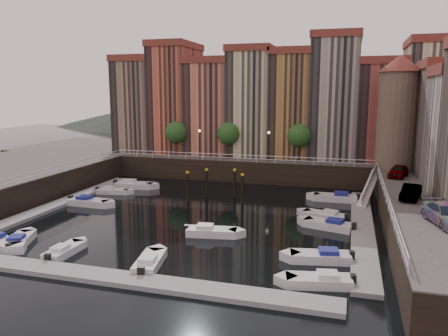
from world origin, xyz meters
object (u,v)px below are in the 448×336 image
(boat_left_3, at_px, (112,191))
(car_a, at_px, (398,172))
(corner_tower, at_px, (398,111))
(mooring_pilings, at_px, (218,186))
(car_c, at_px, (446,216))
(boat_left_2, at_px, (89,202))
(car_b, at_px, (411,193))
(gangway, at_px, (369,186))

(boat_left_3, xyz_separation_m, car_a, (33.49, 4.45, 3.38))
(corner_tower, bearing_deg, mooring_pilings, -157.51)
(boat_left_3, xyz_separation_m, car_c, (35.08, -13.29, 3.42))
(boat_left_2, height_order, car_a, car_a)
(corner_tower, xyz_separation_m, car_b, (0.12, -15.15, -6.54))
(boat_left_2, distance_m, car_b, 33.28)
(gangway, height_order, car_c, car_c)
(boat_left_2, distance_m, car_a, 34.76)
(gangway, bearing_deg, car_c, -75.73)
(gangway, relative_size, car_a, 2.04)
(boat_left_2, bearing_deg, mooring_pilings, 29.12)
(boat_left_3, height_order, car_b, car_b)
(boat_left_3, distance_m, car_c, 37.67)
(car_c, bearing_deg, corner_tower, 79.21)
(boat_left_2, height_order, car_c, car_c)
(car_b, height_order, car_c, car_c)
(mooring_pilings, bearing_deg, car_c, -33.18)
(gangway, height_order, boat_left_2, gangway)
(car_c, bearing_deg, boat_left_2, 152.78)
(boat_left_2, height_order, car_b, car_b)
(corner_tower, distance_m, car_a, 7.97)
(boat_left_3, relative_size, car_a, 1.03)
(corner_tower, bearing_deg, car_a, -89.30)
(mooring_pilings, xyz_separation_m, boat_left_2, (-13.06, -6.61, -1.26))
(boat_left_2, relative_size, car_b, 1.28)
(car_b, bearing_deg, boat_left_2, -165.71)
(gangway, distance_m, boat_left_3, 30.92)
(mooring_pilings, distance_m, car_a, 20.42)
(car_c, bearing_deg, gangway, 89.27)
(gangway, distance_m, car_b, 11.20)
(corner_tower, bearing_deg, car_c, -85.79)
(gangway, height_order, car_b, car_b)
(corner_tower, relative_size, car_a, 3.38)
(boat_left_2, height_order, boat_left_3, boat_left_2)
(corner_tower, height_order, boat_left_3, corner_tower)
(gangway, xyz_separation_m, boat_left_3, (-30.53, -4.57, -1.60))
(mooring_pilings, relative_size, car_c, 1.35)
(boat_left_3, distance_m, car_b, 34.26)
(car_a, bearing_deg, boat_left_2, -145.76)
(gangway, distance_m, boat_left_2, 31.87)
(car_a, height_order, car_b, car_a)
(car_a, bearing_deg, corner_tower, 107.72)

